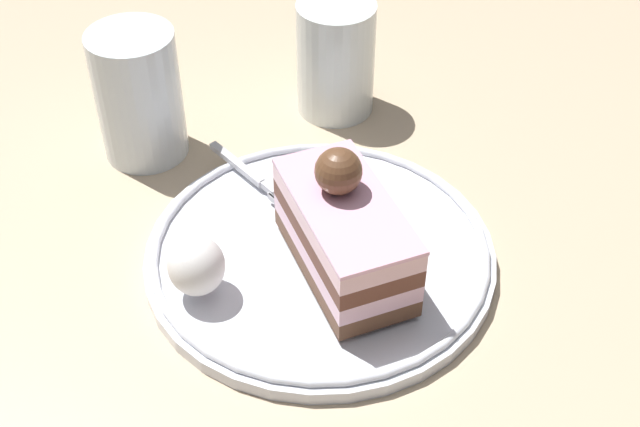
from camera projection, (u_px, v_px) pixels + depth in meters
name	position (u px, v px, depth m)	size (l,w,h in m)	color
ground_plane	(306.00, 277.00, 0.60)	(2.40, 2.40, 0.00)	#C3AB8A
dessert_plate	(320.00, 253.00, 0.60)	(0.25, 0.25, 0.02)	white
cake_slice	(345.00, 231.00, 0.56)	(0.12, 0.06, 0.09)	brown
whipped_cream_dollop	(198.00, 270.00, 0.55)	(0.04, 0.04, 0.04)	white
fork	(256.00, 179.00, 0.65)	(0.10, 0.05, 0.00)	silver
drink_glass_near	(335.00, 64.00, 0.72)	(0.07, 0.07, 0.10)	white
drink_glass_far	(140.00, 102.00, 0.67)	(0.07, 0.07, 0.11)	silver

